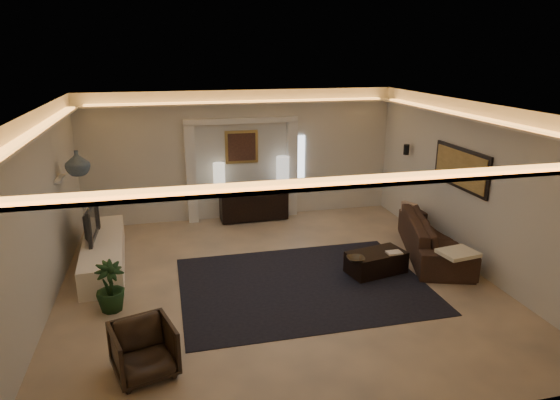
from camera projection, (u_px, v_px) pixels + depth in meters
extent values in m
plane|color=#D4B188|center=(277.00, 282.00, 8.23)|extent=(7.00, 7.00, 0.00)
plane|color=white|center=(276.00, 108.00, 7.38)|extent=(7.00, 7.00, 0.00)
plane|color=beige|center=(242.00, 155.00, 11.06)|extent=(7.00, 0.00, 7.00)
plane|color=beige|center=(361.00, 307.00, 4.55)|extent=(7.00, 0.00, 7.00)
plane|color=beige|center=(39.00, 216.00, 7.03)|extent=(0.00, 7.00, 7.00)
plane|color=beige|center=(471.00, 186.00, 8.58)|extent=(0.00, 7.00, 7.00)
cube|color=silver|center=(276.00, 126.00, 7.46)|extent=(7.00, 7.00, 0.04)
cube|color=white|center=(299.00, 157.00, 11.37)|extent=(0.25, 0.03, 1.00)
cube|color=black|center=(303.00, 284.00, 8.13)|extent=(4.00, 3.00, 0.01)
cube|color=silver|center=(191.00, 174.00, 10.81)|extent=(0.22, 0.20, 2.20)
cube|color=silver|center=(292.00, 169.00, 11.33)|extent=(0.22, 0.20, 2.20)
cube|color=silver|center=(241.00, 121.00, 10.73)|extent=(2.52, 0.20, 0.12)
cube|color=tan|center=(242.00, 147.00, 10.97)|extent=(0.74, 0.04, 0.74)
cube|color=#4C2D1E|center=(242.00, 147.00, 10.95)|extent=(0.62, 0.02, 0.62)
cube|color=black|center=(461.00, 168.00, 8.78)|extent=(0.04, 1.64, 0.74)
cube|color=tan|center=(460.00, 168.00, 8.78)|extent=(0.02, 1.50, 0.62)
cylinder|color=black|center=(406.00, 150.00, 10.53)|extent=(0.12, 0.12, 0.22)
cube|color=silver|center=(60.00, 179.00, 8.29)|extent=(0.10, 0.55, 0.04)
cube|color=black|center=(254.00, 203.00, 11.15)|extent=(1.53, 0.52, 0.76)
cylinder|color=white|center=(219.00, 175.00, 10.81)|extent=(0.26, 0.26, 0.58)
cylinder|color=silver|center=(283.00, 171.00, 11.13)|extent=(0.35, 0.35, 0.65)
cube|color=white|center=(104.00, 253.00, 8.82)|extent=(0.85, 2.77, 0.51)
imported|color=black|center=(87.00, 223.00, 8.75)|extent=(1.11, 0.16, 0.64)
cylinder|color=black|center=(90.00, 219.00, 9.33)|extent=(0.15, 0.15, 0.35)
imported|color=slate|center=(77.00, 163.00, 8.36)|extent=(0.50, 0.50, 0.43)
imported|color=black|center=(110.00, 287.00, 7.24)|extent=(0.58, 0.58, 0.76)
imported|color=#2F2317|center=(434.00, 237.00, 9.22)|extent=(2.66, 1.69, 0.72)
cube|color=beige|center=(458.00, 253.00, 8.03)|extent=(0.64, 0.56, 0.06)
cube|color=tan|center=(409.00, 210.00, 10.14)|extent=(0.21, 0.36, 0.34)
cube|color=black|center=(376.00, 262.00, 8.51)|extent=(1.08, 0.74, 0.37)
imported|color=#372B1C|center=(356.00, 258.00, 8.08)|extent=(0.33, 0.33, 0.07)
cube|color=beige|center=(394.00, 252.00, 8.40)|extent=(0.26, 0.19, 0.03)
imported|color=black|center=(144.00, 350.00, 5.82)|extent=(0.87, 0.88, 0.65)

